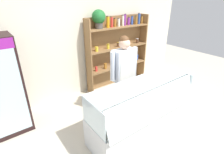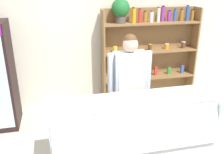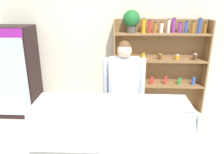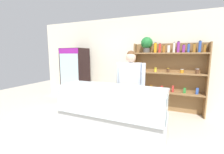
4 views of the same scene
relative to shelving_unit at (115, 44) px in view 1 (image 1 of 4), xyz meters
name	(u,v)px [view 1 (image 1 of 4)]	position (x,y,z in m)	size (l,w,h in m)	color
ground_plane	(138,137)	(-0.94, -1.94, -1.19)	(12.00, 12.00, 0.00)	beige
back_wall	(78,41)	(-0.94, 0.22, 0.16)	(6.80, 0.10, 2.70)	silver
shelving_unit	(115,44)	(0.00, 0.00, 0.00)	(1.86, 0.32, 2.06)	olive
deli_display_case	(141,118)	(-0.80, -1.84, -0.88)	(2.01, 0.71, 1.01)	silver
shop_clerk	(124,70)	(-0.64, -1.14, -0.20)	(0.66, 0.25, 1.67)	#383D51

